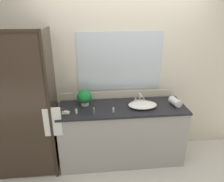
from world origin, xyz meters
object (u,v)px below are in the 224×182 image
potted_plant (84,97)px  amenity_bottle_shampoo (94,111)px  faucet (140,99)px  amenity_bottle_body_wash (76,111)px  sink_basin (143,105)px  amenity_bottle_conditioner (113,110)px  rolled_towel_near_edge (175,102)px  soap_dish (66,112)px

potted_plant → amenity_bottle_shampoo: (0.13, -0.29, -0.08)m
faucet → amenity_bottle_body_wash: faucet is taller
potted_plant → amenity_bottle_body_wash: 0.29m
sink_basin → faucet: faucet is taller
amenity_bottle_conditioner → amenity_bottle_shampoo: bearing=-175.4°
faucet → potted_plant: potted_plant is taller
sink_basin → amenity_bottle_conditioner: amenity_bottle_conditioner is taller
amenity_bottle_shampoo → rolled_towel_near_edge: rolled_towel_near_edge is taller
potted_plant → rolled_towel_near_edge: bearing=-6.1°
faucet → amenity_bottle_conditioner: faucet is taller
amenity_bottle_conditioner → amenity_bottle_body_wash: bearing=178.0°
soap_dish → amenity_bottle_body_wash: 0.15m
sink_basin → rolled_towel_near_edge: 0.48m
sink_basin → amenity_bottle_conditioner: size_ratio=5.18×
sink_basin → soap_dish: sink_basin is taller
amenity_bottle_shampoo → amenity_bottle_body_wash: amenity_bottle_shampoo is taller
faucet → amenity_bottle_body_wash: (-0.92, -0.28, -0.01)m
potted_plant → rolled_towel_near_edge: potted_plant is taller
amenity_bottle_body_wash → amenity_bottle_conditioner: (0.49, -0.02, -0.00)m
potted_plant → soap_dish: (-0.25, -0.23, -0.11)m
soap_dish → rolled_towel_near_edge: 1.54m
potted_plant → amenity_bottle_shampoo: bearing=-66.5°
faucet → sink_basin: bearing=-90.0°
sink_basin → faucet: 0.18m
amenity_bottle_conditioner → rolled_towel_near_edge: size_ratio=0.40×
sink_basin → amenity_bottle_shampoo: (-0.69, -0.14, 0.01)m
amenity_bottle_shampoo → soap_dish: bearing=170.1°
soap_dish → amenity_bottle_shampoo: bearing=-9.9°
faucet → amenity_bottle_conditioner: 0.52m
potted_plant → rolled_towel_near_edge: (1.29, -0.14, -0.07)m
potted_plant → soap_dish: bearing=-137.9°
amenity_bottle_conditioner → sink_basin: bearing=16.2°
sink_basin → potted_plant: size_ratio=1.78×
sink_basin → rolled_towel_near_edge: size_ratio=2.06×
amenity_bottle_shampoo → amenity_bottle_body_wash: bearing=170.6°
amenity_bottle_body_wash → amenity_bottle_conditioner: amenity_bottle_body_wash is taller
amenity_bottle_shampoo → amenity_bottle_conditioner: bearing=4.6°
faucet → potted_plant: (-0.81, -0.03, 0.08)m
faucet → soap_dish: 1.09m
rolled_towel_near_edge → faucet: bearing=160.8°
sink_basin → rolled_towel_near_edge: bearing=1.1°
amenity_bottle_body_wash → faucet: bearing=17.1°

